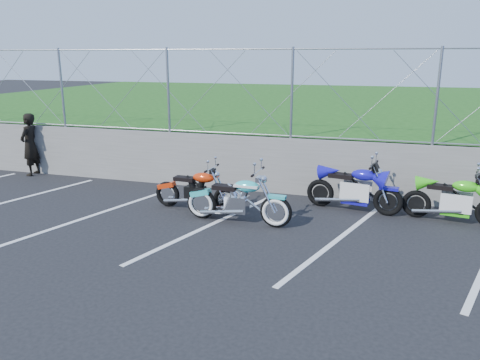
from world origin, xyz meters
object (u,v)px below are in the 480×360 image
(cruiser_turquoise, at_px, (239,202))
(naked_orange, at_px, (197,191))
(person_standing, at_px, (30,145))
(sportbike_green, at_px, (455,202))
(sportbike_blue, at_px, (355,190))

(cruiser_turquoise, xyz_separation_m, naked_orange, (-1.06, 0.50, -0.03))
(naked_orange, height_order, person_standing, person_standing)
(naked_orange, relative_size, sportbike_green, 1.01)
(sportbike_green, bearing_deg, sportbike_blue, -175.58)
(naked_orange, relative_size, person_standing, 1.13)
(naked_orange, bearing_deg, cruiser_turquoise, -22.14)
(naked_orange, xyz_separation_m, sportbike_green, (5.00, 0.71, 0.02))
(sportbike_blue, bearing_deg, sportbike_green, 4.91)
(sportbike_green, relative_size, person_standing, 1.13)
(cruiser_turquoise, height_order, sportbike_blue, cruiser_turquoise)
(sportbike_green, height_order, sportbike_blue, sportbike_blue)
(sportbike_blue, height_order, person_standing, person_standing)
(person_standing, bearing_deg, cruiser_turquoise, 66.14)
(sportbike_blue, xyz_separation_m, person_standing, (-8.47, 0.60, 0.39))
(naked_orange, xyz_separation_m, sportbike_blue, (3.12, 0.87, 0.04))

